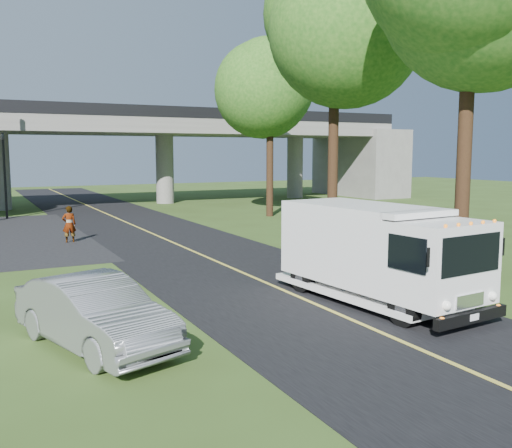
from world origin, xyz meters
TOP-DOWN VIEW (x-y plane):
  - ground at (0.00, 0.00)m, footprint 120.00×120.00m
  - road at (0.00, 10.00)m, footprint 7.00×90.00m
  - lane_line at (0.00, 10.00)m, footprint 0.12×90.00m
  - overpass at (0.00, 32.00)m, footprint 54.00×10.00m
  - traffic_signal at (-6.00, 26.00)m, footprint 0.18×0.22m
  - tree_right_mid at (6.41, 8.84)m, footprint 6.62×6.52m
  - tree_right_far at (9.21, 19.84)m, footprint 5.77×5.67m
  - step_van at (1.57, 0.19)m, footprint 2.86×6.41m
  - silver_sedan at (-5.88, 0.00)m, footprint 2.83×4.72m
  - pedestrian at (-4.10, 14.63)m, footprint 0.61×0.40m

SIDE VIEW (x-z plane):
  - ground at x=0.00m, z-range 0.00..0.00m
  - road at x=0.00m, z-range 0.00..0.02m
  - lane_line at x=0.00m, z-range 0.03..0.03m
  - silver_sedan at x=-5.88m, z-range 0.00..1.47m
  - pedestrian at x=-4.10m, z-range 0.00..1.66m
  - step_van at x=1.57m, z-range 0.11..2.73m
  - traffic_signal at x=-6.00m, z-range 0.60..5.80m
  - overpass at x=0.00m, z-range 0.91..8.21m
  - tree_right_far at x=9.21m, z-range 2.81..13.80m
  - tree_right_mid at x=6.41m, z-range 3.24..15.98m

